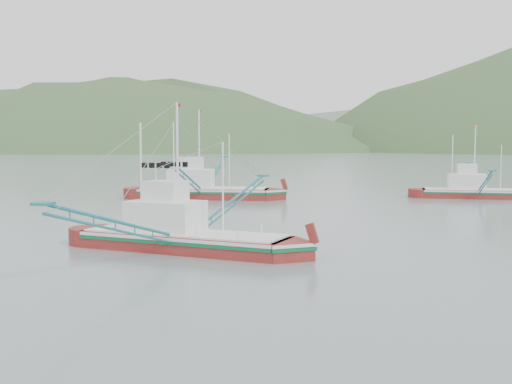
# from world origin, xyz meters

# --- Properties ---
(ground) EXTENTS (1200.00, 1200.00, 0.00)m
(ground) POSITION_xyz_m (0.00, 0.00, 0.00)
(ground) COLOR slate
(ground) RESTS_ON ground
(main_boat) EXTENTS (14.19, 24.64, 10.08)m
(main_boat) POSITION_xyz_m (-3.10, -1.30, 1.77)
(main_boat) COLOR maroon
(main_boat) RESTS_ON ground
(bg_boat_left) EXTENTS (15.83, 27.96, 11.35)m
(bg_boat_left) POSITION_xyz_m (-12.96, 33.15, 1.65)
(bg_boat_left) COLOR maroon
(bg_boat_left) RESTS_ON ground
(bg_boat_right) EXTENTS (12.89, 23.29, 9.42)m
(bg_boat_right) POSITION_xyz_m (18.89, 41.31, 1.29)
(bg_boat_right) COLOR maroon
(bg_boat_right) RESTS_ON ground
(headland_left) EXTENTS (448.00, 308.00, 210.00)m
(headland_left) POSITION_xyz_m (-180.00, 360.00, 0.00)
(headland_left) COLOR #34532B
(headland_left) RESTS_ON ground
(ridge_distant) EXTENTS (960.00, 400.00, 240.00)m
(ridge_distant) POSITION_xyz_m (30.00, 560.00, 0.00)
(ridge_distant) COLOR slate
(ridge_distant) RESTS_ON ground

